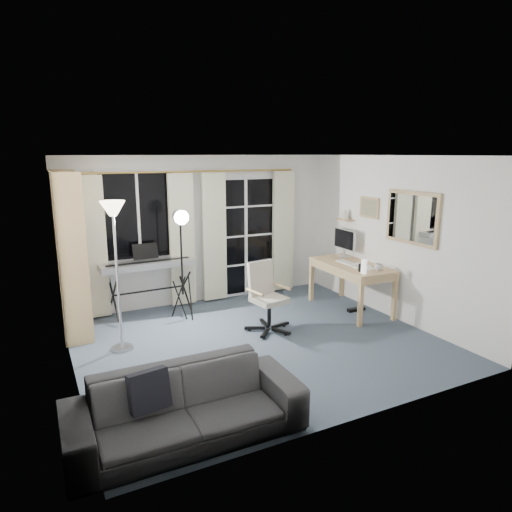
{
  "coord_description": "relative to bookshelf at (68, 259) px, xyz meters",
  "views": [
    {
      "loc": [
        -2.55,
        -4.99,
        2.43
      ],
      "look_at": [
        0.14,
        0.35,
        1.08
      ],
      "focal_mm": 32.0,
      "sensor_mm": 36.0,
      "label": 1
    }
  ],
  "objects": [
    {
      "name": "desk_clutter",
      "position": [
        3.94,
        -1.17,
        -0.46
      ],
      "size": [
        0.46,
        0.85,
        0.95
      ],
      "rotation": [
        0.0,
        0.0,
        -0.03
      ],
      "color": "white",
      "rests_on": "desk"
    },
    {
      "name": "desk",
      "position": [
        4.01,
        -0.95,
        -0.39
      ],
      "size": [
        0.74,
        1.42,
        0.75
      ],
      "rotation": [
        0.0,
        0.0,
        -0.03
      ],
      "color": "tan",
      "rests_on": "floor"
    },
    {
      "name": "window",
      "position": [
        1.08,
        0.54,
        0.45
      ],
      "size": [
        1.2,
        0.08,
        1.4
      ],
      "color": "white",
      "rests_on": "floor"
    },
    {
      "name": "office_chair",
      "position": [
        2.42,
        -1.04,
        -0.48
      ],
      "size": [
        0.67,
        0.66,
        0.97
      ],
      "rotation": [
        0.0,
        0.0,
        0.16
      ],
      "color": "black",
      "rests_on": "floor"
    },
    {
      "name": "curtains",
      "position": [
        1.99,
        0.45,
        0.05
      ],
      "size": [
        3.6,
        0.07,
        2.13
      ],
      "color": "gold",
      "rests_on": "floor"
    },
    {
      "name": "framed_print",
      "position": [
        4.36,
        -0.88,
        0.55
      ],
      "size": [
        0.03,
        0.42,
        0.32
      ],
      "color": "tan",
      "rests_on": "floor"
    },
    {
      "name": "mug",
      "position": [
        4.11,
        -1.45,
        -0.24
      ],
      "size": [
        0.13,
        0.1,
        0.12
      ],
      "primitive_type": "imported",
      "rotation": [
        0.0,
        0.0,
        -0.03
      ],
      "color": "silver",
      "rests_on": "desk"
    },
    {
      "name": "torchiere_lamp",
      "position": [
        0.49,
        -0.85,
        0.46
      ],
      "size": [
        0.37,
        0.37,
        1.88
      ],
      "rotation": [
        0.0,
        0.0,
        0.28
      ],
      "color": "#B2B2B7",
      "rests_on": "floor"
    },
    {
      "name": "keyboard_piano",
      "position": [
        1.13,
        0.26,
        -0.27
      ],
      "size": [
        1.42,
        0.71,
        1.02
      ],
      "rotation": [
        0.0,
        0.0,
        0.03
      ],
      "color": "black",
      "rests_on": "floor"
    },
    {
      "name": "wall_mirror",
      "position": [
        4.35,
        -1.78,
        0.5
      ],
      "size": [
        0.04,
        0.94,
        0.74
      ],
      "color": "tan",
      "rests_on": "floor"
    },
    {
      "name": "wall_shelf",
      "position": [
        4.29,
        -0.38,
        0.36
      ],
      "size": [
        0.16,
        0.3,
        0.18
      ],
      "color": "tan",
      "rests_on": "floor"
    },
    {
      "name": "bookshelf",
      "position": [
        0.0,
        0.0,
        0.0
      ],
      "size": [
        0.37,
        1.03,
        2.21
      ],
      "rotation": [
        0.0,
        0.0,
        -0.02
      ],
      "color": "tan",
      "rests_on": "floor"
    },
    {
      "name": "monitor",
      "position": [
        4.21,
        -0.5,
        -0.02
      ],
      "size": [
        0.18,
        0.54,
        0.47
      ],
      "rotation": [
        0.0,
        0.0,
        -0.03
      ],
      "color": "silver",
      "rests_on": "desk"
    },
    {
      "name": "studio_light",
      "position": [
        1.52,
        -0.19,
        0.31
      ],
      "size": [
        0.33,
        0.34,
        1.69
      ],
      "rotation": [
        0.0,
        0.0,
        -0.14
      ],
      "color": "black",
      "rests_on": "floor"
    },
    {
      "name": "floor",
      "position": [
        2.13,
        -1.43,
        -1.06
      ],
      "size": [
        4.5,
        4.0,
        0.02
      ],
      "primitive_type": "cube",
      "color": "#394754",
      "rests_on": "ground"
    },
    {
      "name": "sofa",
      "position": [
        0.64,
        -2.98,
        -0.65
      ],
      "size": [
        2.03,
        0.62,
        0.79
      ],
      "rotation": [
        0.0,
        0.0,
        -0.01
      ],
      "color": "#272729",
      "rests_on": "floor"
    },
    {
      "name": "french_door",
      "position": [
        2.88,
        0.54,
        -0.02
      ],
      "size": [
        1.32,
        0.09,
        2.11
      ],
      "color": "white",
      "rests_on": "floor"
    }
  ]
}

